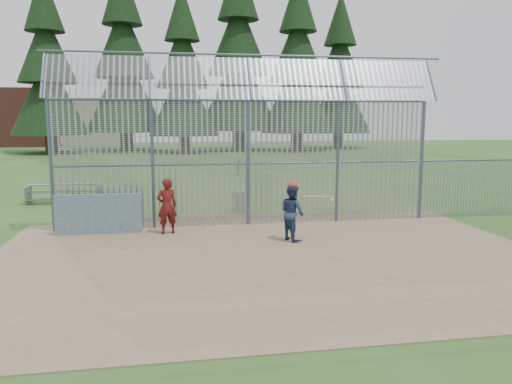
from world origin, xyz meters
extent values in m
plane|color=#2D511E|center=(0.00, 0.00, 0.00)|extent=(120.00, 120.00, 0.00)
cube|color=#756047|center=(0.00, -0.50, 0.01)|extent=(14.00, 10.00, 0.02)
cube|color=#38566B|center=(-4.60, 2.90, 0.62)|extent=(2.50, 0.12, 1.20)
imported|color=navy|center=(0.90, 1.18, 0.81)|extent=(0.84, 0.94, 1.58)
imported|color=maroon|center=(-2.59, 2.60, 0.85)|extent=(0.68, 0.53, 1.66)
imported|color=slate|center=(1.65, 17.55, 0.50)|extent=(0.63, 0.44, 1.00)
sphere|color=red|center=(0.90, 1.18, 1.58)|extent=(0.25, 0.25, 0.25)
cylinder|color=#AA7F4C|center=(1.60, 1.03, 1.26)|extent=(0.85, 0.24, 0.07)
sphere|color=#AA7F4C|center=(1.17, 1.03, 1.26)|extent=(0.09, 0.09, 0.09)
sphere|color=white|center=(1.98, 0.95, 1.19)|extent=(0.09, 0.09, 0.09)
cylinder|color=gray|center=(0.01, 5.71, 0.35)|extent=(0.52, 0.52, 0.70)
cylinder|color=#9EA0A5|center=(0.01, 5.71, 0.72)|extent=(0.56, 0.56, 0.05)
sphere|color=#9EA0A5|center=(0.01, 5.71, 0.77)|extent=(0.10, 0.10, 0.10)
cube|color=slate|center=(-6.79, 8.74, 0.20)|extent=(3.00, 0.25, 0.05)
cube|color=slate|center=(-6.79, 9.09, 0.45)|extent=(3.00, 0.25, 0.05)
cube|color=slate|center=(-6.79, 9.44, 0.70)|extent=(3.00, 0.25, 0.05)
cube|color=slate|center=(-8.19, 9.09, 0.35)|extent=(0.06, 0.90, 0.70)
cube|color=slate|center=(-5.39, 9.09, 0.35)|extent=(0.06, 0.90, 0.70)
cylinder|color=#47566B|center=(-6.00, 3.50, 2.00)|extent=(0.10, 0.10, 4.00)
cylinder|color=#47566B|center=(-3.00, 3.50, 2.00)|extent=(0.10, 0.10, 4.00)
cylinder|color=#47566B|center=(0.00, 3.50, 2.00)|extent=(0.10, 0.10, 4.00)
cylinder|color=#47566B|center=(3.00, 3.50, 2.00)|extent=(0.10, 0.10, 4.00)
cylinder|color=#47566B|center=(6.00, 3.50, 2.00)|extent=(0.10, 0.10, 4.00)
cylinder|color=#47566B|center=(0.00, 3.50, 4.00)|extent=(12.00, 0.07, 0.07)
cylinder|color=#47566B|center=(0.00, 3.50, 2.00)|extent=(12.00, 0.06, 0.06)
cube|color=gray|center=(0.00, 3.50, 2.00)|extent=(12.00, 0.02, 4.00)
cube|color=gray|center=(0.00, 3.12, 4.65)|extent=(12.00, 0.77, 1.31)
cylinder|color=#47566B|center=(6.00, 3.50, 1.00)|extent=(0.08, 0.08, 2.00)
cylinder|color=#332319|center=(-14.00, 40.00, 1.53)|extent=(1.19, 1.19, 3.06)
cone|color=black|center=(-14.00, 40.00, 10.20)|extent=(7.48, 7.48, 13.94)
cylinder|color=#332319|center=(-7.00, 43.00, 1.71)|extent=(1.33, 1.33, 3.42)
cone|color=black|center=(-7.00, 43.00, 11.40)|extent=(8.36, 8.36, 15.58)
cylinder|color=#332319|center=(-1.00, 39.00, 1.44)|extent=(1.12, 1.12, 2.88)
cone|color=black|center=(-1.00, 39.00, 9.60)|extent=(7.04, 7.04, 13.12)
cylinder|color=#332319|center=(5.00, 42.00, 1.80)|extent=(1.40, 1.40, 3.60)
cone|color=black|center=(5.00, 42.00, 12.00)|extent=(8.80, 8.80, 16.40)
cylinder|color=#332319|center=(11.00, 40.00, 1.62)|extent=(1.26, 1.26, 3.24)
cone|color=black|center=(11.00, 40.00, 10.80)|extent=(7.92, 7.92, 14.76)
cylinder|color=#332319|center=(17.00, 44.00, 1.53)|extent=(1.19, 1.19, 3.06)
cone|color=black|center=(17.00, 44.00, 10.20)|extent=(7.48, 7.48, 13.94)
cube|color=brown|center=(-22.00, 55.00, 3.50)|extent=(10.00, 8.00, 7.00)
cube|color=#B2A58C|center=(-12.00, 58.00, 3.00)|extent=(8.00, 7.00, 6.00)
camera|label=1|loc=(-2.46, -12.25, 3.45)|focal=35.00mm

